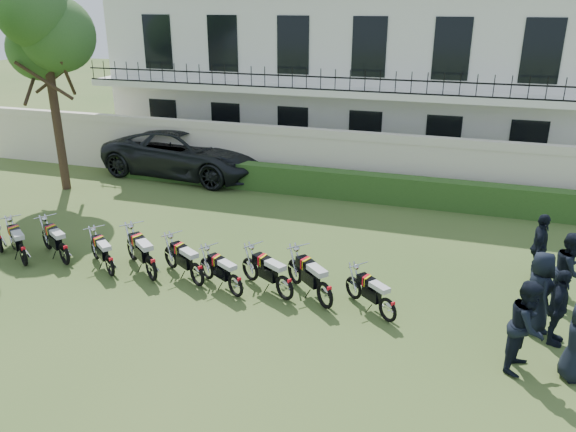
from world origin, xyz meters
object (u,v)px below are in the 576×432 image
Objects in this scene: motorcycle_7 at (285,282)px; officer_1 at (527,326)px; motorcycle_4 at (151,262)px; suv at (187,152)px; officer_2 at (558,307)px; officer_3 at (539,292)px; motorcycle_2 at (64,249)px; motorcycle_1 at (22,250)px; motorcycle_5 at (197,269)px; officer_4 at (569,271)px; officer_5 at (539,247)px; motorcycle_9 at (388,304)px; motorcycle_6 at (235,280)px; tree_west_near at (44,27)px; motorcycle_3 at (109,260)px; motorcycle_8 at (325,289)px.

officer_1 reaches higher than motorcycle_7.
motorcycle_4 is 0.25× the size of suv.
officer_3 reaches higher than officer_2.
motorcycle_7 is (6.25, 0.03, -0.00)m from motorcycle_2.
motorcycle_1 is 12.49m from officer_1.
motorcycle_5 is 9.92m from suv.
officer_4 is 1.44m from officer_5.
motorcycle_9 is at bearing 134.63° from officer_4.
suv is 15.06m from officer_4.
motorcycle_4 is at bearing 122.29° from motorcycle_7.
motorcycle_6 is at bearing 105.03° from officer_2.
tree_west_near is 4.71× the size of officer_2.
officer_5 is at bearing -38.85° from motorcycle_1.
officer_1 is at bearing -63.71° from motorcycle_2.
motorcycle_2 reaches higher than motorcycle_6.
suv is 3.73× the size of officer_3.
officer_2 is at bearing -50.55° from motorcycle_4.
suv is at bearing 80.23° from officer_4.
officer_3 is at bearing -118.32° from suv.
officer_1 is at bearing -57.90° from motorcycle_4.
motorcycle_7 is 0.97× the size of officer_5.
tree_west_near is at bearing 89.21° from officer_5.
motorcycle_4 is 8.81m from officer_1.
motorcycle_2 is 1.57m from motorcycle_3.
suv reaches higher than motorcycle_2.
motorcycle_5 is 0.25× the size of suv.
motorcycle_8 is (7.25, -0.05, 0.02)m from motorcycle_2.
motorcycle_1 is 0.94× the size of motorcycle_7.
motorcycle_9 is 0.78× the size of officer_3.
tree_west_near is at bearing 83.21° from motorcycle_3.
motorcycle_4 is 9.11m from officer_3.
motorcycle_4 is 0.91× the size of officer_1.
officer_1 reaches higher than motorcycle_5.
motorcycle_2 is 1.03× the size of officer_2.
tree_west_near is 9.91m from motorcycle_3.
officer_5 reaches higher than motorcycle_2.
officer_4 reaches higher than officer_2.
motorcycle_5 is (3.95, 0.03, -0.01)m from motorcycle_2.
motorcycle_4 is at bearing 116.75° from officer_5.
motorcycle_4 is 3.54m from motorcycle_7.
motorcycle_9 is (2.48, -0.21, -0.04)m from motorcycle_7.
motorcycle_9 is at bearing -52.36° from motorcycle_3.
motorcycle_7 is at bearing -27.70° from tree_west_near.
motorcycle_1 is at bearing 112.90° from officer_5.
motorcycle_8 is (5.69, 0.14, 0.05)m from motorcycle_3.
motorcycle_3 is (1.56, -0.19, -0.03)m from motorcycle_2.
suv reaches higher than motorcycle_6.
motorcycle_6 is (3.52, 0.00, -0.01)m from motorcycle_3.
officer_1 is 3.01m from officer_4.
officer_5 reaches higher than motorcycle_6.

